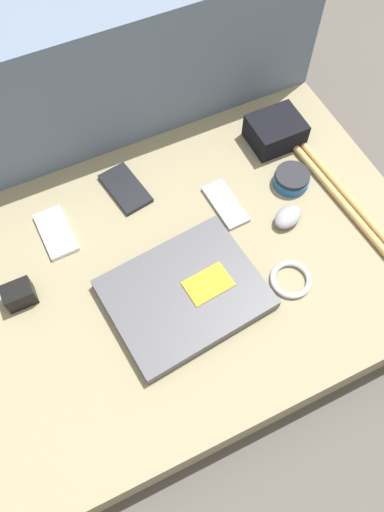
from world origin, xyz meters
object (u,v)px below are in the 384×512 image
laptop (185,294)px  phone_small (225,204)px  phone_silver (56,233)px  phone_black (125,188)px  camera_pouch (275,131)px  speaker_puck (292,179)px  charger_brick (19,295)px  computer_mouse (287,216)px

laptop → phone_small: 0.24m
phone_silver → phone_black: same height
phone_small → camera_pouch: camera_pouch is taller
speaker_puck → phone_black: bearing=157.3°
phone_small → camera_pouch: bearing=28.7°
charger_brick → phone_small: bearing=3.2°
computer_mouse → phone_small: (-0.10, 0.09, -0.01)m
camera_pouch → phone_small: bearing=-148.3°
camera_pouch → charger_brick: bearing=-167.7°
speaker_puck → charger_brick: bearing=-178.5°
laptop → phone_black: bearing=86.0°
phone_silver → phone_black: (0.18, 0.04, 0.00)m
computer_mouse → phone_small: bearing=118.8°
phone_small → camera_pouch: (0.19, 0.12, 0.03)m
laptop → phone_black: laptop is taller
phone_silver → charger_brick: 0.16m
laptop → phone_black: (-0.01, 0.29, -0.01)m
laptop → phone_small: bearing=36.9°
laptop → camera_pouch: camera_pouch is taller
phone_silver → charger_brick: bearing=-134.7°
speaker_puck → phone_silver: 0.53m
laptop → charger_brick: charger_brick is taller
camera_pouch → laptop: bearing=-142.6°
computer_mouse → laptop: bearing=174.7°
computer_mouse → phone_small: size_ratio=0.64×
laptop → computer_mouse: same height
laptop → phone_black: 0.29m
speaker_puck → phone_small: size_ratio=0.63×
laptop → camera_pouch: 0.46m
speaker_puck → phone_black: 0.37m
phone_small → charger_brick: charger_brick is taller
phone_silver → charger_brick: size_ratio=2.10×
laptop → computer_mouse: 0.28m
laptop → charger_brick: bearing=149.7°
phone_silver → phone_small: size_ratio=0.97×
computer_mouse → camera_pouch: camera_pouch is taller
phone_silver → phone_small: bearing=-15.8°
phone_black → computer_mouse: bearing=-47.9°
phone_small → phone_silver: bearing=162.9°
laptop → speaker_puck: size_ratio=3.95×
laptop → phone_silver: size_ratio=2.59×
phone_black → camera_pouch: bearing=-12.2°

